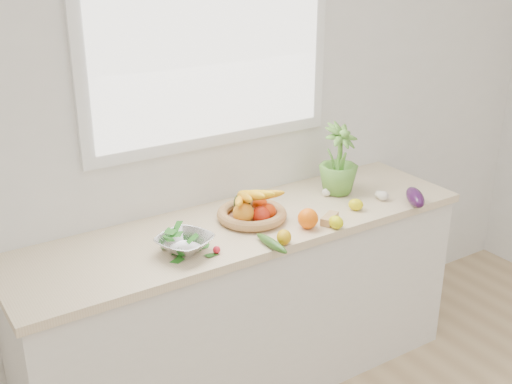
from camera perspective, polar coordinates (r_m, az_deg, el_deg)
back_wall at (r=3.09m, az=-4.03°, el=6.85°), size 4.50×0.02×2.70m
counter_cabinet at (r=3.23m, az=-0.95°, el=-10.32°), size 2.20×0.58×0.86m
countertop at (r=3.01m, az=-1.01°, el=-3.07°), size 2.24×0.62×0.04m
window_frame at (r=3.00m, az=-4.09°, el=14.18°), size 1.30×0.03×1.10m
window_pane at (r=2.98m, az=-3.90°, el=14.14°), size 1.18×0.01×0.98m
orange_loose at (r=2.94m, az=4.64°, el=-2.36°), size 0.12×0.12×0.09m
lemon_a at (r=2.95m, az=7.12°, el=-2.68°), size 0.06×0.08×0.06m
lemon_b at (r=2.79m, az=2.51°, el=-4.03°), size 0.10×0.10×0.06m
lemon_c at (r=3.16m, az=8.86°, el=-1.12°), size 0.09×0.09×0.06m
apple at (r=2.97m, az=0.46°, el=-2.11°), size 0.09×0.09×0.09m
ginger at (r=3.01m, az=6.56°, el=-2.38°), size 0.13×0.10×0.04m
garlic_a at (r=3.32m, az=10.92°, el=-0.23°), size 0.06×0.06×0.04m
garlic_b at (r=3.31m, az=6.27°, el=-0.03°), size 0.05×0.05×0.04m
garlic_c at (r=3.30m, az=11.24°, el=-0.34°), size 0.07×0.07×0.05m
eggplant at (r=3.27m, az=13.96°, el=-0.46°), size 0.17×0.21×0.08m
cucumber at (r=2.76m, az=1.40°, el=-4.58°), size 0.05×0.22×0.04m
radish at (r=2.72m, az=-3.52°, el=-5.14°), size 0.03×0.03×0.03m
potted_herb at (r=3.30m, az=7.38°, el=2.94°), size 0.25×0.25×0.36m
fruit_basket at (r=3.01m, az=-0.43°, el=-1.63°), size 0.35×0.35×0.18m
colander_with_spinach at (r=2.72m, az=-6.38°, el=-4.22°), size 0.30×0.30×0.12m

